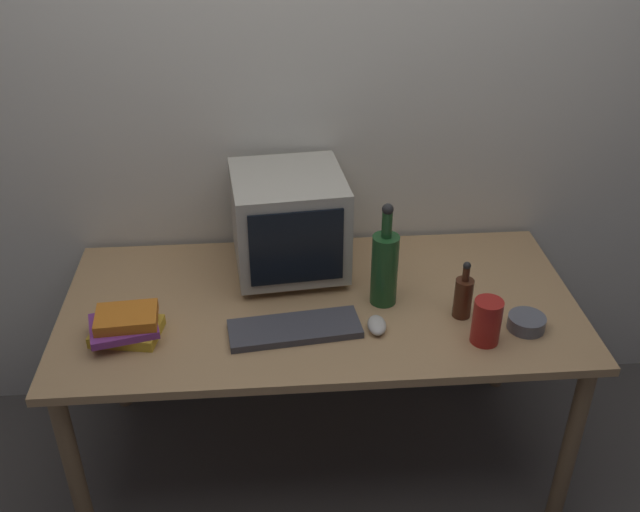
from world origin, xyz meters
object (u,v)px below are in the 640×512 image
at_px(keyboard, 295,329).
at_px(book_stack, 126,325).
at_px(crt_monitor, 289,222).
at_px(metal_canister, 487,321).
at_px(cd_spindle, 526,323).
at_px(bottle_tall, 385,266).
at_px(bottle_short, 463,296).
at_px(computer_mouse, 377,325).

distance_m(keyboard, book_stack, 0.53).
xyz_separation_m(crt_monitor, metal_canister, (0.59, -0.47, -0.12)).
bearing_deg(crt_monitor, cd_spindle, -29.20).
bearing_deg(bottle_tall, book_stack, -170.85).
distance_m(crt_monitor, cd_spindle, 0.87).
xyz_separation_m(book_stack, cd_spindle, (1.27, -0.05, -0.02)).
height_order(book_stack, cd_spindle, book_stack).
xyz_separation_m(keyboard, bottle_short, (0.55, 0.05, 0.07)).
bearing_deg(metal_canister, keyboard, 171.26).
height_order(computer_mouse, cd_spindle, cd_spindle).
xyz_separation_m(bottle_short, metal_canister, (0.04, -0.14, -0.00)).
bearing_deg(bottle_tall, computer_mouse, -105.60).
height_order(computer_mouse, bottle_short, bottle_short).
xyz_separation_m(crt_monitor, book_stack, (-0.53, -0.36, -0.15)).
height_order(keyboard, metal_canister, metal_canister).
height_order(keyboard, computer_mouse, computer_mouse).
distance_m(crt_monitor, computer_mouse, 0.50).
bearing_deg(metal_canister, computer_mouse, 165.97).
distance_m(computer_mouse, metal_canister, 0.34).
xyz_separation_m(crt_monitor, bottle_short, (0.55, -0.33, -0.12)).
bearing_deg(bottle_tall, keyboard, -154.26).
distance_m(bottle_tall, bottle_short, 0.27).
height_order(computer_mouse, metal_canister, metal_canister).
height_order(keyboard, bottle_tall, bottle_tall).
bearing_deg(bottle_tall, cd_spindle, -23.03).
bearing_deg(bottle_short, computer_mouse, -168.99).
distance_m(keyboard, computer_mouse, 0.26).
distance_m(computer_mouse, bottle_tall, 0.20).
relative_size(bottle_tall, bottle_short, 1.80).
bearing_deg(computer_mouse, keyboard, -179.15).
relative_size(computer_mouse, cd_spindle, 0.83).
distance_m(bottle_short, book_stack, 1.08).
height_order(computer_mouse, book_stack, book_stack).
bearing_deg(bottle_tall, bottle_short, -22.25).
bearing_deg(crt_monitor, metal_canister, -38.40).
xyz_separation_m(keyboard, bottle_tall, (0.31, 0.15, 0.13)).
height_order(keyboard, bottle_short, bottle_short).
bearing_deg(bottle_short, book_stack, -178.19).
distance_m(crt_monitor, metal_canister, 0.76).
distance_m(keyboard, bottle_tall, 0.36).
bearing_deg(book_stack, bottle_short, 1.81).
distance_m(bottle_short, metal_canister, 0.14).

